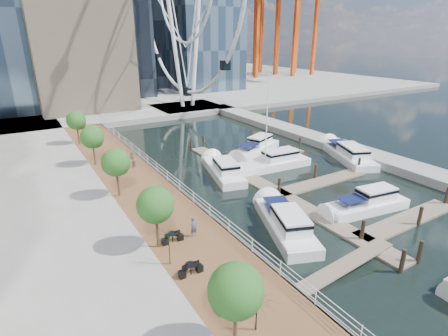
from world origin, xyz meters
name	(u,v)px	position (x,y,z in m)	size (l,w,h in m)	color
ground	(315,240)	(0.00, 0.00, 0.00)	(520.00, 520.00, 0.00)	black
boardwalk	(141,191)	(-9.00, 15.00, 0.50)	(6.00, 60.00, 1.00)	brown
seawall	(169,185)	(-6.00, 15.00, 0.50)	(0.25, 60.00, 1.00)	#595954
land_far	(78,87)	(0.00, 102.00, 0.50)	(200.00, 114.00, 1.00)	gray
breakwater	(315,139)	(20.00, 20.00, 0.50)	(4.00, 60.00, 1.00)	gray
pier	(188,108)	(14.00, 52.00, 0.50)	(14.00, 12.00, 1.00)	gray
railing	(167,176)	(-6.10, 15.00, 1.52)	(0.10, 60.00, 1.05)	white
floating_docks	(302,175)	(7.97, 9.98, 0.49)	(16.00, 34.00, 2.60)	#6D6051
port_cranes	(265,23)	(67.67, 95.67, 20.00)	(40.00, 52.00, 38.00)	#D84C14
street_trees	(116,163)	(-11.40, 14.00, 4.29)	(2.60, 42.60, 4.60)	#3F2B1C
cafe_tables	(212,285)	(-10.40, -2.00, 1.37)	(2.50, 13.70, 0.74)	black
yacht_foreground	(366,211)	(7.56, 1.12, 0.00)	(2.39, 8.91, 2.15)	white
pedestrian_near	(194,227)	(-8.61, 3.93, 1.80)	(0.59, 0.38, 1.60)	#454C5C
pedestrian_mid	(132,160)	(-7.99, 20.60, 1.95)	(0.92, 0.72, 1.89)	#8E6F62
pedestrian_far	(101,136)	(-8.62, 32.97, 1.87)	(1.02, 0.43, 1.75)	#2E353A
moored_yachts	(288,175)	(7.24, 11.55, 0.00)	(25.71, 35.22, 11.50)	white
cafe_seating	(231,305)	(-10.78, -4.65, 2.16)	(4.56, 16.66, 2.48)	black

